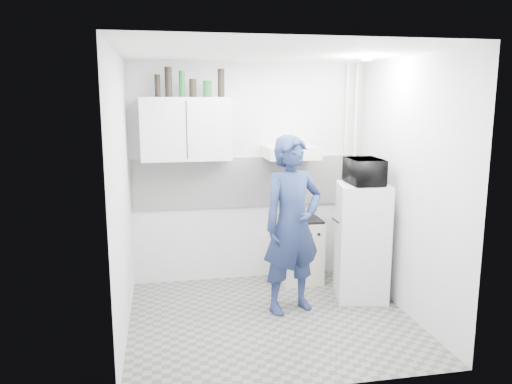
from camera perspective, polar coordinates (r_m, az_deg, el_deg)
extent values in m
plane|color=slate|center=(5.18, 1.75, -14.30)|extent=(2.80, 2.80, 0.00)
plane|color=white|center=(4.72, 1.93, 15.69)|extent=(2.80, 2.80, 0.00)
plane|color=silver|center=(5.99, -0.78, 2.14)|extent=(2.80, 0.00, 2.80)
plane|color=silver|center=(4.68, -15.13, -0.60)|extent=(0.00, 2.60, 2.60)
plane|color=silver|center=(5.26, 16.88, 0.51)|extent=(0.00, 2.60, 2.60)
imported|color=navy|center=(5.11, 4.17, -3.78)|extent=(0.77, 0.62, 1.83)
cube|color=beige|center=(6.09, 5.09, -6.70)|extent=(0.47, 0.47, 0.75)
cube|color=silver|center=(5.62, 12.01, -5.56)|extent=(0.63, 0.63, 1.28)
cube|color=black|center=(5.98, 5.15, -3.13)|extent=(0.45, 0.45, 0.03)
cylinder|color=silver|center=(6.00, 4.96, -2.47)|extent=(0.18, 0.18, 0.10)
imported|color=black|center=(5.45, 12.32, 2.32)|extent=(0.51, 0.36, 0.28)
cylinder|color=black|center=(5.66, -11.20, 11.82)|extent=(0.06, 0.06, 0.24)
cylinder|color=black|center=(5.66, -9.98, 12.28)|extent=(0.08, 0.08, 0.32)
cylinder|color=#144C1E|center=(5.67, -8.48, 12.11)|extent=(0.06, 0.06, 0.28)
cylinder|color=black|center=(5.67, -7.24, 11.71)|extent=(0.08, 0.08, 0.20)
cylinder|color=#144C1E|center=(5.69, -5.58, 11.65)|extent=(0.10, 0.10, 0.18)
cylinder|color=black|center=(5.70, -4.01, 12.32)|extent=(0.08, 0.08, 0.31)
cube|color=silver|center=(5.68, -8.01, 7.15)|extent=(1.00, 0.35, 0.70)
cube|color=beige|center=(5.81, 4.04, 4.53)|extent=(0.60, 0.50, 0.14)
cube|color=white|center=(5.99, -0.75, 1.17)|extent=(2.74, 0.03, 0.60)
cylinder|color=beige|center=(6.27, 11.14, 2.32)|extent=(0.05, 0.05, 2.60)
cylinder|color=beige|center=(6.23, 10.11, 2.29)|extent=(0.04, 0.04, 2.60)
cylinder|color=white|center=(5.21, 12.57, 14.64)|extent=(0.10, 0.10, 0.02)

